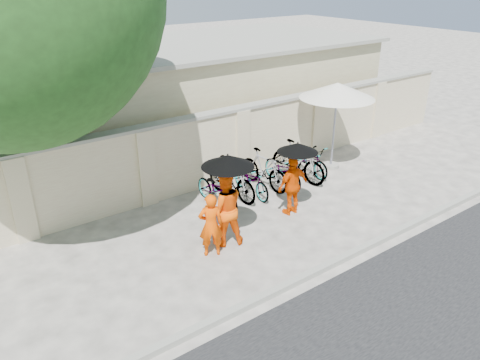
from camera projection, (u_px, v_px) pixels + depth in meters
ground at (252, 242)px, 10.49m from camera, size 80.00×80.00×0.00m
kerb at (304, 277)px, 9.21m from camera, size 40.00×0.16×0.12m
compound_wall at (210, 150)px, 12.96m from camera, size 20.00×0.30×2.00m
building_behind at (174, 96)px, 16.04m from camera, size 14.00×6.00×3.20m
monk_left at (211, 225)px, 9.77m from camera, size 0.62×0.53×1.43m
monk_center at (224, 208)px, 10.12m from camera, size 1.03×0.92×1.75m
parasol_center at (228, 161)px, 9.62m from camera, size 1.12×1.12×1.13m
monk_right at (293, 185)px, 11.44m from camera, size 0.89×0.38×1.52m
parasol_right at (298, 147)px, 10.97m from camera, size 0.97×0.97×1.02m
patio_umbrella at (337, 91)px, 13.48m from camera, size 2.34×2.34×2.62m
bike_0 at (217, 190)px, 11.95m from camera, size 0.65×1.72×0.89m
bike_1 at (231, 178)px, 12.31m from camera, size 0.70×1.89×1.11m
bike_2 at (251, 179)px, 12.55m from camera, size 0.70×1.69×0.87m
bike_3 at (264, 169)px, 12.92m from camera, size 0.66×1.84×1.08m
bike_4 at (283, 170)px, 13.13m from camera, size 0.70×1.70×0.87m
bike_5 at (298, 161)px, 13.36m from camera, size 0.80×1.98×1.15m
bike_6 at (308, 159)px, 13.82m from camera, size 0.66×1.73×0.90m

